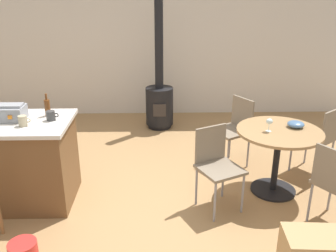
% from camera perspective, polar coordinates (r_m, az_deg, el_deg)
% --- Properties ---
extents(ground_plane, '(8.80, 8.80, 0.00)m').
position_cam_1_polar(ground_plane, '(4.06, -5.28, -11.73)').
color(ground_plane, '#A37A4C').
extents(back_wall, '(8.00, 0.10, 2.70)m').
position_cam_1_polar(back_wall, '(6.46, -4.02, 13.56)').
color(back_wall, beige).
rests_on(back_wall, ground_plane).
extents(kitchen_island, '(1.19, 0.79, 0.91)m').
position_cam_1_polar(kitchen_island, '(4.18, -22.34, -5.14)').
color(kitchen_island, brown).
rests_on(kitchen_island, ground_plane).
extents(dining_table, '(0.91, 0.91, 0.74)m').
position_cam_1_polar(dining_table, '(4.17, 16.65, -2.89)').
color(dining_table, black).
rests_on(dining_table, ground_plane).
extents(folding_chair_far, '(0.56, 0.56, 0.86)m').
position_cam_1_polar(folding_chair_far, '(4.74, 22.43, -1.38)').
color(folding_chair_far, '#7F705B').
rests_on(folding_chair_far, ground_plane).
extents(folding_chair_left, '(0.55, 0.55, 0.88)m').
position_cam_1_polar(folding_chair_left, '(4.70, 10.26, -0.08)').
color(folding_chair_left, '#7F705B').
rests_on(folding_chair_left, ground_plane).
extents(folding_chair_right, '(0.54, 0.54, 0.86)m').
position_cam_1_polar(folding_chair_right, '(3.79, 7.52, -5.58)').
color(folding_chair_right, '#7F705B').
rests_on(folding_chair_right, ground_plane).
extents(wood_stove, '(0.44, 0.45, 1.99)m').
position_cam_1_polar(wood_stove, '(5.90, -1.34, 4.30)').
color(wood_stove, black).
rests_on(wood_stove, ground_plane).
extents(toolbox, '(0.40, 0.24, 0.17)m').
position_cam_1_polar(toolbox, '(4.05, -24.02, 1.90)').
color(toolbox, gray).
rests_on(toolbox, kitchen_island).
extents(bottle_1, '(0.06, 0.06, 0.24)m').
position_cam_1_polar(bottle_1, '(4.02, -18.17, 2.78)').
color(bottle_1, '#603314').
rests_on(bottle_1, kitchen_island).
extents(cup_0, '(0.12, 0.09, 0.10)m').
position_cam_1_polar(cup_0, '(3.89, -17.67, 1.54)').
color(cup_0, '#383838').
rests_on(cup_0, kitchen_island).
extents(cup_2, '(0.12, 0.08, 0.10)m').
position_cam_1_polar(cup_2, '(3.82, -21.54, 0.75)').
color(cup_2, tan).
rests_on(cup_2, kitchen_island).
extents(wine_glass, '(0.07, 0.07, 0.14)m').
position_cam_1_polar(wine_glass, '(4.00, 15.43, 0.61)').
color(wine_glass, silver).
rests_on(wine_glass, dining_table).
extents(serving_bowl, '(0.18, 0.18, 0.07)m').
position_cam_1_polar(serving_bowl, '(4.23, 19.17, 0.26)').
color(serving_bowl, '#4C7099').
rests_on(serving_bowl, dining_table).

